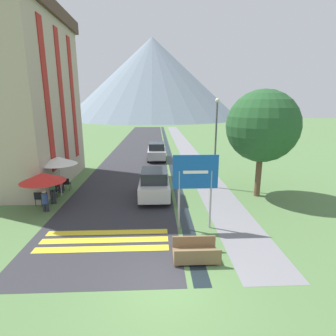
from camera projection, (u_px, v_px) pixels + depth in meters
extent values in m
plane|color=#517542|center=(159.00, 159.00, 27.67)|extent=(160.00, 160.00, 0.00)
cube|color=#2D2D33|center=(141.00, 145.00, 37.26)|extent=(6.40, 60.00, 0.01)
cube|color=slate|center=(184.00, 145.00, 37.52)|extent=(2.20, 60.00, 0.01)
cube|color=black|center=(167.00, 145.00, 37.42)|extent=(0.60, 60.00, 0.00)
cube|color=yellow|center=(101.00, 249.00, 10.55)|extent=(5.44, 0.44, 0.01)
cube|color=yellow|center=(105.00, 240.00, 11.23)|extent=(5.44, 0.44, 0.01)
cube|color=yellow|center=(108.00, 232.00, 11.91)|extent=(5.44, 0.44, 0.01)
cone|color=slate|center=(153.00, 79.00, 101.06)|extent=(67.01, 67.01, 30.13)
cube|color=tan|center=(24.00, 98.00, 18.07)|extent=(5.14, 9.13, 12.14)
cube|color=#4C382D|center=(12.00, 8.00, 16.73)|extent=(5.64, 9.63, 0.90)
cube|color=maroon|center=(47.00, 98.00, 15.74)|extent=(0.06, 0.70, 9.10)
cube|color=maroon|center=(62.00, 98.00, 18.18)|extent=(0.06, 0.70, 9.10)
cube|color=maroon|center=(73.00, 99.00, 20.61)|extent=(0.06, 0.70, 9.10)
cylinder|color=#9E9EA3|center=(179.00, 200.00, 12.00)|extent=(0.10, 0.10, 2.79)
cylinder|color=#9E9EA3|center=(210.00, 200.00, 12.07)|extent=(0.10, 0.10, 2.79)
cube|color=#1451AD|center=(196.00, 172.00, 11.70)|extent=(2.05, 0.05, 1.55)
cube|color=white|center=(196.00, 172.00, 11.67)|extent=(1.13, 0.02, 0.14)
cube|color=brown|center=(196.00, 255.00, 9.89)|extent=(1.70, 1.10, 0.12)
cube|color=brown|center=(198.00, 256.00, 9.33)|extent=(1.70, 0.08, 0.45)
cube|color=brown|center=(194.00, 241.00, 10.32)|extent=(1.70, 0.08, 0.45)
cube|color=brown|center=(175.00, 258.00, 9.88)|extent=(0.16, 0.99, 0.08)
cube|color=brown|center=(216.00, 257.00, 9.95)|extent=(0.16, 0.99, 0.08)
cube|color=silver|center=(154.00, 186.00, 16.24)|extent=(1.81, 3.94, 0.84)
cube|color=#23282D|center=(154.00, 175.00, 15.86)|extent=(1.54, 2.17, 0.68)
cylinder|color=black|center=(142.00, 187.00, 17.48)|extent=(0.18, 0.60, 0.60)
cylinder|color=black|center=(168.00, 187.00, 17.56)|extent=(0.18, 0.60, 0.60)
cylinder|color=black|center=(139.00, 200.00, 15.11)|extent=(0.18, 0.60, 0.60)
cylinder|color=black|center=(169.00, 200.00, 15.19)|extent=(0.18, 0.60, 0.60)
cube|color=#B2B2B7|center=(157.00, 153.00, 27.35)|extent=(1.81, 4.24, 0.84)
cube|color=#23282D|center=(157.00, 146.00, 26.97)|extent=(1.54, 2.33, 0.68)
cylinder|color=black|center=(149.00, 155.00, 28.69)|extent=(0.18, 0.60, 0.60)
cylinder|color=black|center=(165.00, 154.00, 28.77)|extent=(0.18, 0.60, 0.60)
cylinder|color=black|center=(148.00, 159.00, 26.14)|extent=(0.18, 0.60, 0.60)
cylinder|color=black|center=(165.00, 159.00, 26.21)|extent=(0.18, 0.60, 0.60)
cube|color=black|center=(67.00, 184.00, 17.73)|extent=(0.40, 0.40, 0.04)
cube|color=black|center=(66.00, 181.00, 17.50)|extent=(0.40, 0.04, 0.40)
cylinder|color=black|center=(66.00, 186.00, 17.94)|extent=(0.03, 0.03, 0.45)
cylinder|color=black|center=(71.00, 186.00, 17.95)|extent=(0.03, 0.03, 0.45)
cylinder|color=black|center=(64.00, 188.00, 17.61)|extent=(0.03, 0.03, 0.45)
cylinder|color=black|center=(69.00, 187.00, 17.62)|extent=(0.03, 0.03, 0.45)
cube|color=black|center=(55.00, 191.00, 16.27)|extent=(0.40, 0.40, 0.04)
cube|color=black|center=(53.00, 189.00, 16.04)|extent=(0.40, 0.04, 0.40)
cylinder|color=black|center=(53.00, 193.00, 16.48)|extent=(0.03, 0.03, 0.45)
cylinder|color=black|center=(59.00, 193.00, 16.49)|extent=(0.03, 0.03, 0.45)
cylinder|color=black|center=(51.00, 195.00, 16.15)|extent=(0.03, 0.03, 0.45)
cylinder|color=black|center=(57.00, 195.00, 16.16)|extent=(0.03, 0.03, 0.45)
cube|color=black|center=(39.00, 198.00, 14.99)|extent=(0.40, 0.40, 0.04)
cube|color=black|center=(38.00, 196.00, 14.77)|extent=(0.40, 0.04, 0.40)
cylinder|color=black|center=(38.00, 201.00, 15.20)|extent=(0.03, 0.03, 0.45)
cylinder|color=black|center=(44.00, 201.00, 15.22)|extent=(0.03, 0.03, 0.45)
cylinder|color=black|center=(36.00, 203.00, 14.87)|extent=(0.03, 0.03, 0.45)
cylinder|color=black|center=(42.00, 203.00, 14.89)|extent=(0.03, 0.03, 0.45)
cube|color=black|center=(60.00, 185.00, 17.36)|extent=(0.40, 0.40, 0.04)
cube|color=black|center=(59.00, 183.00, 17.14)|extent=(0.40, 0.04, 0.40)
cylinder|color=black|center=(59.00, 188.00, 17.57)|extent=(0.03, 0.03, 0.45)
cylinder|color=black|center=(64.00, 188.00, 17.59)|extent=(0.03, 0.03, 0.45)
cylinder|color=black|center=(57.00, 189.00, 17.24)|extent=(0.03, 0.03, 0.45)
cylinder|color=black|center=(62.00, 189.00, 17.26)|extent=(0.03, 0.03, 0.45)
cylinder|color=#B7B2A8|center=(44.00, 193.00, 14.12)|extent=(0.06, 0.06, 2.01)
cone|color=red|center=(43.00, 177.00, 13.91)|extent=(2.35, 2.35, 0.49)
cylinder|color=#B7B2A8|center=(60.00, 177.00, 16.45)|extent=(0.06, 0.06, 2.40)
cone|color=silver|center=(58.00, 160.00, 16.19)|extent=(2.32, 2.32, 0.47)
cylinder|color=#282833|center=(44.00, 207.00, 14.20)|extent=(0.14, 0.14, 0.46)
cylinder|color=#282833|center=(48.00, 207.00, 14.21)|extent=(0.14, 0.14, 0.46)
cylinder|color=navy|center=(45.00, 198.00, 14.08)|extent=(0.32, 0.32, 0.58)
sphere|color=tan|center=(44.00, 191.00, 13.99)|extent=(0.22, 0.22, 0.22)
cylinder|color=#282833|center=(52.00, 196.00, 15.28)|extent=(0.14, 0.14, 0.90)
cylinder|color=#282833|center=(55.00, 196.00, 15.28)|extent=(0.14, 0.14, 0.90)
cylinder|color=#386B47|center=(52.00, 184.00, 15.10)|extent=(0.32, 0.32, 0.61)
sphere|color=tan|center=(51.00, 177.00, 15.01)|extent=(0.22, 0.22, 0.22)
cylinder|color=#282833|center=(60.00, 189.00, 17.24)|extent=(0.14, 0.14, 0.46)
cylinder|color=#282833|center=(62.00, 189.00, 17.25)|extent=(0.14, 0.14, 0.46)
cylinder|color=maroon|center=(60.00, 182.00, 17.13)|extent=(0.32, 0.32, 0.52)
sphere|color=tan|center=(60.00, 177.00, 17.04)|extent=(0.22, 0.22, 0.22)
cylinder|color=#515156|center=(215.00, 146.00, 17.69)|extent=(0.12, 0.12, 5.80)
sphere|color=silver|center=(217.00, 100.00, 16.97)|extent=(0.28, 0.28, 0.28)
cylinder|color=brown|center=(258.00, 176.00, 16.43)|extent=(0.36, 0.36, 2.57)
sphere|color=#235128|center=(262.00, 126.00, 15.68)|extent=(4.33, 4.33, 4.33)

